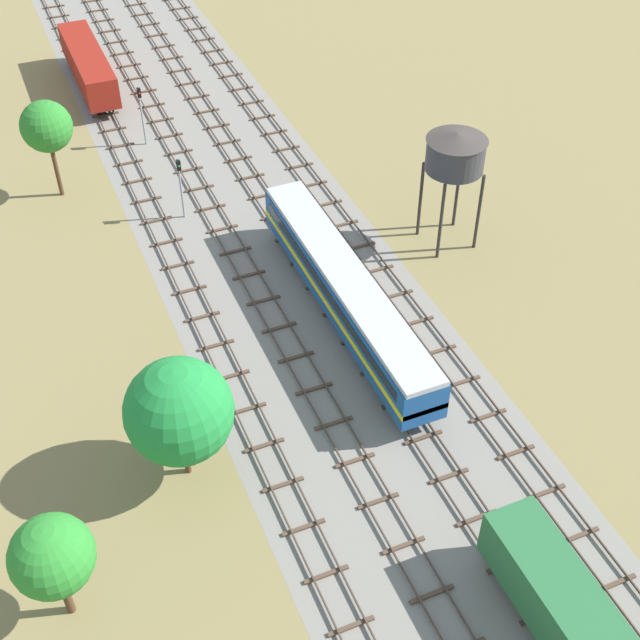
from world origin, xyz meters
TOP-DOWN VIEW (x-y plane):
  - ground_plane at (0.00, 56.00)m, footprint 480.00×480.00m
  - ballast_bed at (0.00, 56.00)m, footprint 16.96×176.00m
  - track_far_left at (-6.48, 57.00)m, footprint 2.40×126.00m
  - track_left at (-2.16, 57.00)m, footprint 2.40×126.00m
  - track_centre_left at (2.16, 57.00)m, footprint 2.40×126.00m
  - track_centre at (6.48, 57.00)m, footprint 2.40×126.00m
  - passenger_coach_centre_left_near at (2.16, 39.56)m, footprint 2.96×22.00m
  - freight_boxcar_far_left_mid at (-6.47, 79.09)m, footprint 2.87×14.00m
  - water_tower at (12.66, 44.81)m, footprint 4.28×4.28m
  - signal_post_nearest at (-4.32, 67.02)m, footprint 0.28×0.47m
  - signal_post_near at (-4.32, 55.19)m, footprint 0.28×0.47m
  - lineside_tree_0 at (-10.96, 31.47)m, footprint 5.80×5.80m
  - lineside_tree_1 at (-12.42, 62.03)m, footprint 3.91×3.91m
  - lineside_tree_2 at (-18.53, 25.54)m, footprint 3.91×3.91m

SIDE VIEW (x-z plane):
  - ground_plane at x=0.00m, z-range 0.00..0.00m
  - ballast_bed at x=0.00m, z-range 0.00..0.01m
  - track_far_left at x=-6.48m, z-range -0.01..0.28m
  - track_left at x=-2.16m, z-range -0.01..0.28m
  - track_centre_left at x=2.16m, z-range -0.01..0.28m
  - track_centre at x=6.48m, z-range -0.01..0.28m
  - freight_boxcar_far_left_mid at x=-6.47m, z-range 0.65..4.25m
  - passenger_coach_centre_left_near at x=2.16m, z-range 0.71..4.51m
  - signal_post_near at x=-4.32m, z-range 0.71..5.88m
  - signal_post_nearest at x=-4.32m, z-range 0.73..6.10m
  - lineside_tree_2 at x=-18.53m, z-range 1.29..7.85m
  - lineside_tree_0 at x=-10.96m, z-range 0.99..8.79m
  - lineside_tree_1 at x=-12.42m, z-range 2.00..9.99m
  - water_tower at x=12.66m, z-range 2.96..11.87m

